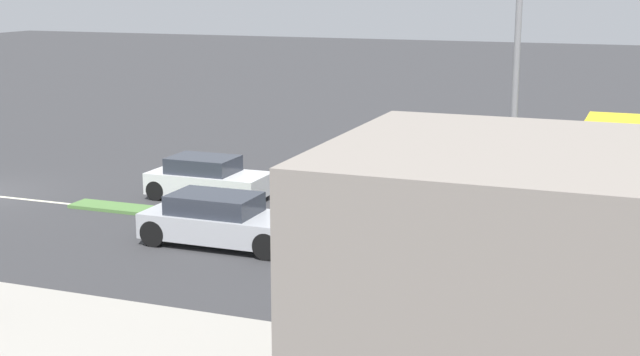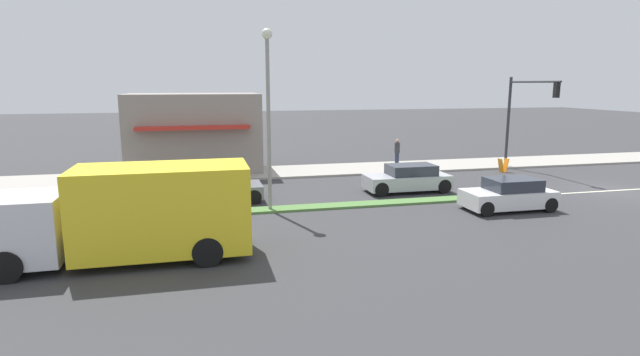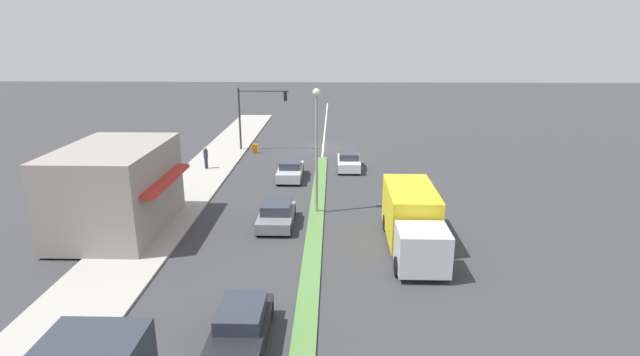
{
  "view_description": "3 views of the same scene",
  "coord_description": "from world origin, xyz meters",
  "px_view_note": "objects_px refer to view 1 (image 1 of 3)",
  "views": [
    {
      "loc": [
        22.42,
        20.77,
        6.86
      ],
      "look_at": [
        0.88,
        12.5,
        1.72
      ],
      "focal_mm": 50.0,
      "sensor_mm": 36.0,
      "label": 1
    },
    {
      "loc": [
        -20.43,
        20.13,
        5.28
      ],
      "look_at": [
        0.4,
        15.11,
        1.25
      ],
      "focal_mm": 28.0,
      "sensor_mm": 36.0,
      "label": 2
    },
    {
      "loc": [
        -1.01,
        45.73,
        10.6
      ],
      "look_at": [
        -0.12,
        14.36,
        1.29
      ],
      "focal_mm": 28.0,
      "sensor_mm": 36.0,
      "label": 3
    }
  ],
  "objects_px": {
    "suv_grey": "(582,260)",
    "van_white": "(208,179)",
    "street_lamp": "(516,66)",
    "sedan_silver": "(220,220)"
  },
  "relations": [
    {
      "from": "suv_grey",
      "to": "street_lamp",
      "type": "bearing_deg",
      "value": -137.49
    },
    {
      "from": "street_lamp",
      "to": "sedan_silver",
      "type": "xyz_separation_m",
      "value": [
        2.2,
        -7.2,
        -4.12
      ]
    },
    {
      "from": "street_lamp",
      "to": "van_white",
      "type": "bearing_deg",
      "value": -102.51
    },
    {
      "from": "street_lamp",
      "to": "van_white",
      "type": "relative_size",
      "value": 1.94
    },
    {
      "from": "sedan_silver",
      "to": "van_white",
      "type": "bearing_deg",
      "value": -148.31
    },
    {
      "from": "street_lamp",
      "to": "suv_grey",
      "type": "relative_size",
      "value": 1.87
    },
    {
      "from": "street_lamp",
      "to": "suv_grey",
      "type": "distance_m",
      "value": 5.1
    },
    {
      "from": "suv_grey",
      "to": "van_white",
      "type": "bearing_deg",
      "value": -110.24
    },
    {
      "from": "sedan_silver",
      "to": "street_lamp",
      "type": "bearing_deg",
      "value": 106.99
    },
    {
      "from": "suv_grey",
      "to": "sedan_silver",
      "type": "xyz_separation_m",
      "value": [
        -0.0,
        -9.22,
        0.02
      ]
    }
  ]
}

